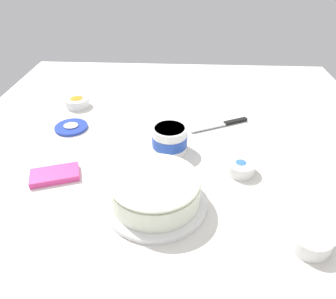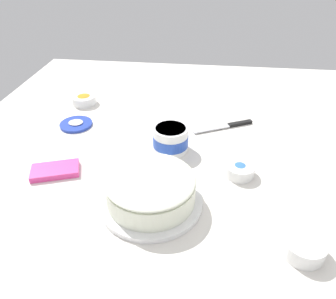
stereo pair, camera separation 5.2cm
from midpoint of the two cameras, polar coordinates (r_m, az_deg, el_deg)
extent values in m
plane|color=silver|center=(1.11, 2.59, 1.65)|extent=(1.54, 1.54, 0.00)
cylinder|color=white|center=(0.86, -1.31, -9.20)|extent=(0.27, 0.27, 0.01)
cylinder|color=#DBB77A|center=(0.84, -1.34, -7.64)|extent=(0.21, 0.21, 0.05)
cylinder|color=white|center=(0.83, -1.34, -7.39)|extent=(0.23, 0.23, 0.06)
ellipsoid|color=white|center=(0.81, -1.38, -5.45)|extent=(0.23, 0.23, 0.03)
cylinder|color=white|center=(1.04, 1.88, 1.87)|extent=(0.11, 0.11, 0.08)
cylinder|color=#2347B2|center=(1.04, 1.88, 1.68)|extent=(0.12, 0.12, 0.04)
cylinder|color=white|center=(1.02, 1.92, 3.58)|extent=(0.10, 0.10, 0.01)
cylinder|color=#233DAD|center=(1.23, -14.97, 4.36)|extent=(0.12, 0.12, 0.01)
ellipsoid|color=white|center=(1.23, -15.03, 4.69)|extent=(0.05, 0.05, 0.01)
cube|color=silver|center=(1.18, 9.00, 3.68)|extent=(0.14, 0.08, 0.00)
cube|color=black|center=(1.23, 13.92, 4.53)|extent=(0.09, 0.06, 0.01)
cylinder|color=white|center=(1.39, -13.73, 8.61)|extent=(0.10, 0.10, 0.04)
cylinder|color=orange|center=(1.38, -13.75, 8.78)|extent=(0.08, 0.08, 0.01)
ellipsoid|color=orange|center=(1.38, -13.79, 9.04)|extent=(0.07, 0.07, 0.02)
cylinder|color=white|center=(0.81, 24.83, -15.62)|extent=(0.10, 0.10, 0.04)
cylinder|color=#B251C6|center=(0.81, 24.85, -15.55)|extent=(0.08, 0.08, 0.01)
ellipsoid|color=#B251C6|center=(0.80, 24.98, -15.22)|extent=(0.07, 0.07, 0.02)
cylinder|color=white|center=(0.97, 14.16, -3.61)|extent=(0.09, 0.09, 0.04)
cylinder|color=blue|center=(0.97, 14.19, -3.46)|extent=(0.07, 0.07, 0.01)
ellipsoid|color=blue|center=(0.97, 14.24, -3.14)|extent=(0.06, 0.06, 0.02)
cube|color=#E53D8E|center=(1.00, -18.15, -3.61)|extent=(0.15, 0.12, 0.02)
camera|label=1|loc=(0.03, -88.52, 1.01)|focal=34.08mm
camera|label=2|loc=(0.03, 91.48, -1.01)|focal=34.08mm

